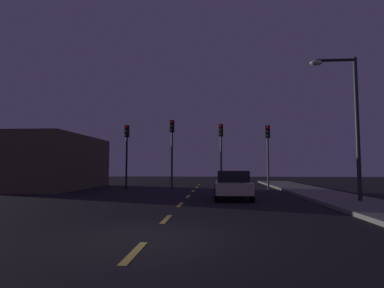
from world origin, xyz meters
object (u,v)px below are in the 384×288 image
object	(u,v)px
traffic_signal_far_left	(127,144)
traffic_signal_far_right	(268,144)
street_lamp_right	(349,113)
car_stopped_ahead	(233,184)
traffic_signal_center_right	(221,143)
traffic_signal_center_left	(172,141)

from	to	relation	value
traffic_signal_far_left	traffic_signal_far_right	xyz separation A→B (m)	(10.38, -0.00, -0.08)
traffic_signal_far_left	street_lamp_right	xyz separation A→B (m)	(12.55, -8.58, 0.67)
car_stopped_ahead	street_lamp_right	xyz separation A→B (m)	(5.07, -1.83, 3.27)
street_lamp_right	traffic_signal_far_right	bearing A→B (deg)	104.18
traffic_signal_center_right	traffic_signal_far_right	xyz separation A→B (m)	(3.36, -0.00, -0.09)
traffic_signal_far_left	traffic_signal_far_right	world-z (taller)	traffic_signal_far_left
traffic_signal_far_left	traffic_signal_far_right	bearing A→B (deg)	-0.00
traffic_signal_center_right	street_lamp_right	world-z (taller)	street_lamp_right
traffic_signal_center_right	street_lamp_right	size ratio (longest dim) A/B	0.73
traffic_signal_far_left	street_lamp_right	bearing A→B (deg)	-34.37
traffic_signal_far_right	traffic_signal_center_right	bearing A→B (deg)	179.99
street_lamp_right	traffic_signal_far_left	bearing A→B (deg)	145.63
traffic_signal_center_right	traffic_signal_center_left	bearing A→B (deg)	179.99
traffic_signal_center_right	car_stopped_ahead	distance (m)	7.26
traffic_signal_far_right	traffic_signal_far_left	bearing A→B (deg)	180.00
traffic_signal_center_left	traffic_signal_far_right	xyz separation A→B (m)	(6.97, -0.00, -0.30)
traffic_signal_center_left	car_stopped_ahead	distance (m)	8.38
car_stopped_ahead	traffic_signal_far_right	bearing A→B (deg)	66.76
traffic_signal_center_left	traffic_signal_center_right	distance (m)	3.62
traffic_signal_far_left	car_stopped_ahead	bearing A→B (deg)	-42.10
traffic_signal_center_left	street_lamp_right	bearing A→B (deg)	-43.20
traffic_signal_far_left	street_lamp_right	world-z (taller)	street_lamp_right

